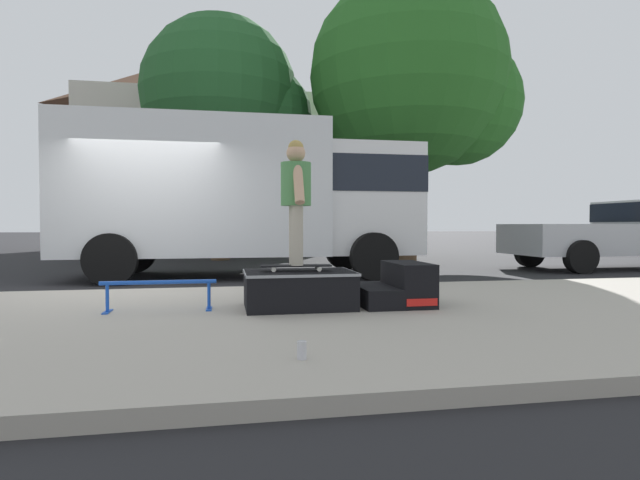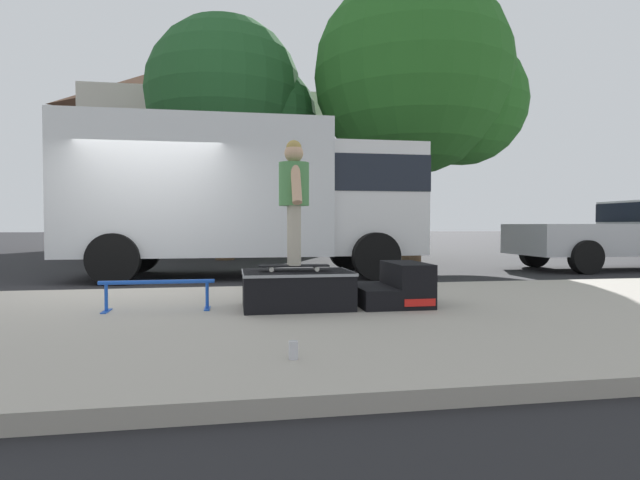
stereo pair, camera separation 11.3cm
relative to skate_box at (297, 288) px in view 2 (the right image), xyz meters
The scene contains 13 objects.
ground_plane 3.38m from the skate_box, 129.39° to the left, with size 140.00×140.00×0.00m, color black.
sidewalk_slab 2.19m from the skate_box, 169.27° to the right, with size 50.00×5.00×0.12m, color #A8A093.
skate_box is the anchor object (origin of this frame).
kicker_ramp 1.15m from the skate_box, ahead, with size 0.79×0.86×0.49m.
grind_rail 1.50m from the skate_box, behind, with size 1.21×0.28×0.33m.
skateboard 0.25m from the skate_box, 147.17° to the left, with size 0.79×0.26×0.07m.
skater_kid 1.07m from the skate_box, 147.17° to the left, with size 0.34×0.71×1.38m.
soda_can 2.17m from the skate_box, 97.73° to the right, with size 0.07×0.07×0.13m.
box_truck 5.00m from the skate_box, 94.44° to the left, with size 6.91×2.63×3.05m.
pickup_truck_silver 10.06m from the skate_box, 29.28° to the left, with size 5.70×2.09×1.61m.
street_tree_main 10.71m from the skate_box, 94.00° to the left, with size 5.01×4.56×7.16m.
street_tree_neighbour 10.62m from the skate_box, 60.58° to the left, with size 6.14×5.58×8.08m.
house_behind 17.34m from the skate_box, 95.23° to the left, with size 9.54×8.22×8.40m.
Camera 2 is at (1.44, -8.16, 1.04)m, focal length 28.42 mm.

